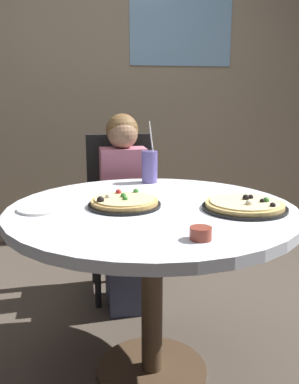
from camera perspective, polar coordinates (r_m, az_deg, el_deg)
name	(u,v)px	position (r m, az deg, el deg)	size (l,w,h in m)	color
ground_plane	(152,371)	(2.03, 0.32, -22.90)	(8.00, 8.00, 0.00)	#4C4238
wall_with_window	(101,60)	(3.57, -6.58, 17.20)	(5.20, 0.13, 2.90)	gray
dining_table	(152,232)	(1.73, 0.35, -5.34)	(1.16, 1.16, 0.75)	silver
chair_wooden	(121,205)	(2.60, -3.78, -1.69)	(0.41, 0.41, 0.95)	black
diner_child	(125,220)	(2.44, -3.25, -3.83)	(0.26, 0.42, 1.08)	#3F4766
pizza_veggie	(124,202)	(1.71, -3.41, -1.40)	(0.29, 0.29, 0.05)	black
pizza_cheese	(245,205)	(1.70, 12.66, -1.76)	(0.33, 0.33, 0.05)	black
soda_cup	(150,167)	(2.15, 0.02, 3.43)	(0.08, 0.08, 0.31)	#6659A5
sauce_bowl	(201,233)	(1.33, 6.88, -5.53)	(0.07, 0.07, 0.04)	brown
plate_small	(41,209)	(1.71, -14.37, -2.20)	(0.18, 0.18, 0.01)	white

